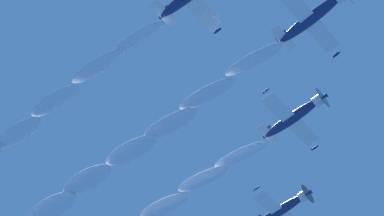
# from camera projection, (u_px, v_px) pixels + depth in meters

# --- Properties ---
(airplane_lead) EXTENTS (8.21, 8.00, 3.11)m
(airplane_lead) POSITION_uv_depth(u_px,v_px,m) (313.00, 17.00, 62.10)
(airplane_lead) COLOR navy
(airplane_left_wingman) EXTENTS (8.23, 7.98, 2.89)m
(airplane_left_wingman) POSITION_uv_depth(u_px,v_px,m) (294.00, 117.00, 70.15)
(airplane_left_wingman) COLOR navy
(airplane_slot_tail) EXTENTS (8.24, 7.97, 2.79)m
(airplane_slot_tail) POSITION_uv_depth(u_px,v_px,m) (282.00, 209.00, 78.10)
(airplane_slot_tail) COLOR navy
(smoke_trail_lead) EXTENTS (29.70, 37.45, 7.89)m
(smoke_trail_lead) POSITION_uv_depth(u_px,v_px,m) (69.00, 195.00, 71.39)
(smoke_trail_lead) COLOR white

